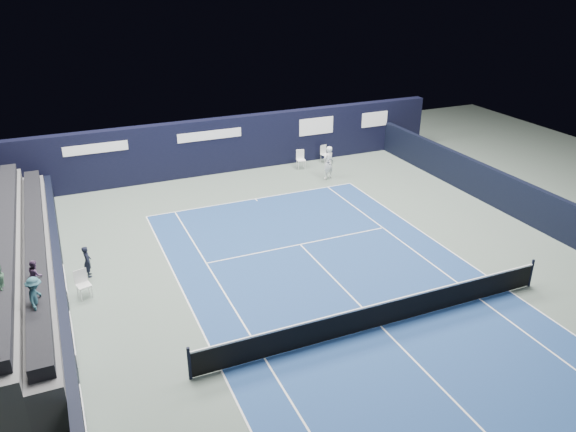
% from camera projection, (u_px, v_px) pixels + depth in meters
% --- Properties ---
extents(ground, '(48.00, 48.00, 0.00)m').
position_uv_depth(ground, '(351.00, 296.00, 20.16)').
color(ground, '#526259').
rests_on(ground, ground).
extents(court_surface, '(10.97, 23.77, 0.01)m').
position_uv_depth(court_surface, '(381.00, 326.00, 18.49)').
color(court_surface, navy).
rests_on(court_surface, ground).
extents(enclosure_wall_right, '(0.30, 22.00, 1.80)m').
position_uv_depth(enclosure_wall_right, '(502.00, 192.00, 26.93)').
color(enclosure_wall_right, black).
rests_on(enclosure_wall_right, ground).
extents(folding_chair_back_a, '(0.54, 0.57, 1.07)m').
position_uv_depth(folding_chair_back_a, '(300.00, 156.00, 32.47)').
color(folding_chair_back_a, white).
rests_on(folding_chair_back_a, ground).
extents(folding_chair_back_b, '(0.53, 0.52, 1.01)m').
position_uv_depth(folding_chair_back_b, '(324.00, 153.00, 33.46)').
color(folding_chair_back_b, silver).
rests_on(folding_chair_back_b, ground).
extents(line_judge_chair, '(0.56, 0.55, 1.04)m').
position_uv_depth(line_judge_chair, '(82.00, 282.00, 19.94)').
color(line_judge_chair, silver).
rests_on(line_judge_chair, ground).
extents(line_judge, '(0.31, 0.47, 1.26)m').
position_uv_depth(line_judge, '(87.00, 261.00, 21.22)').
color(line_judge, black).
rests_on(line_judge, ground).
extents(court_markings, '(11.03, 23.83, 0.00)m').
position_uv_depth(court_markings, '(381.00, 326.00, 18.49)').
color(court_markings, white).
rests_on(court_markings, court_surface).
extents(tennis_net, '(12.90, 0.10, 1.10)m').
position_uv_depth(tennis_net, '(382.00, 314.00, 18.28)').
color(tennis_net, black).
rests_on(tennis_net, ground).
extents(back_sponsor_wall, '(26.00, 0.63, 3.10)m').
position_uv_depth(back_sponsor_wall, '(226.00, 145.00, 31.64)').
color(back_sponsor_wall, black).
rests_on(back_sponsor_wall, ground).
extents(side_barrier_left, '(0.33, 22.00, 1.20)m').
position_uv_depth(side_barrier_left, '(61.00, 284.00, 19.80)').
color(side_barrier_left, black).
rests_on(side_barrier_left, ground).
extents(tennis_player, '(0.78, 0.92, 1.85)m').
position_uv_depth(tennis_player, '(328.00, 163.00, 30.73)').
color(tennis_player, white).
rests_on(tennis_player, ground).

